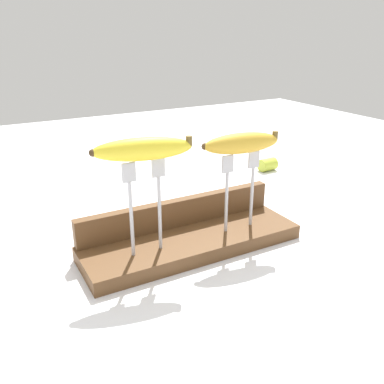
% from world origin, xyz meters
% --- Properties ---
extents(ground_plane, '(3.00, 3.00, 0.00)m').
position_xyz_m(ground_plane, '(0.00, 0.00, 0.00)').
color(ground_plane, silver).
extents(wooden_board, '(0.47, 0.15, 0.03)m').
position_xyz_m(wooden_board, '(0.00, 0.00, 0.02)').
color(wooden_board, brown).
rests_on(wooden_board, ground).
extents(board_backstop, '(0.46, 0.02, 0.06)m').
position_xyz_m(board_backstop, '(0.00, 0.06, 0.06)').
color(board_backstop, brown).
rests_on(board_backstop, wooden_board).
extents(fork_stand_left, '(0.08, 0.01, 0.19)m').
position_xyz_m(fork_stand_left, '(-0.11, -0.01, 0.14)').
color(fork_stand_left, '#B2B2B7').
rests_on(fork_stand_left, wooden_board).
extents(fork_stand_right, '(0.09, 0.01, 0.17)m').
position_xyz_m(fork_stand_right, '(0.11, -0.01, 0.13)').
color(fork_stand_right, '#B2B2B7').
rests_on(fork_stand_right, wooden_board).
extents(banana_raised_left, '(0.19, 0.08, 0.04)m').
position_xyz_m(banana_raised_left, '(-0.11, -0.01, 0.24)').
color(banana_raised_left, yellow).
rests_on(banana_raised_left, fork_stand_left).
extents(banana_raised_right, '(0.17, 0.06, 0.04)m').
position_xyz_m(banana_raised_right, '(0.11, -0.01, 0.22)').
color(banana_raised_right, gold).
rests_on(banana_raised_right, fork_stand_right).
extents(banana_chunk_near, '(0.06, 0.04, 0.04)m').
position_xyz_m(banana_chunk_near, '(0.47, 0.34, 0.02)').
color(banana_chunk_near, '#B2C138').
rests_on(banana_chunk_near, ground).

